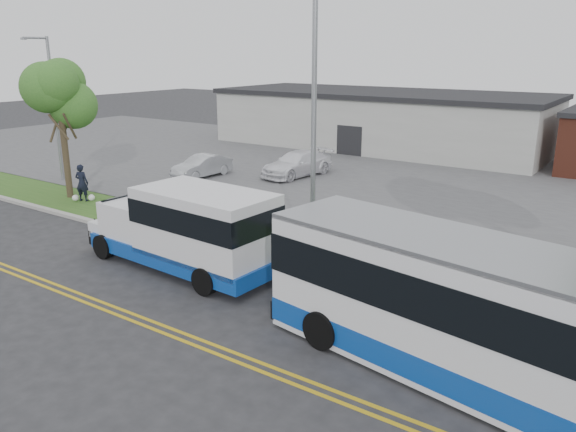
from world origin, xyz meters
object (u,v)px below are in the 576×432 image
Objects in this scene: parked_car_a at (202,166)px; parked_car_b at (297,164)px; tree_west at (59,98)px; streetlight_near at (313,116)px; streetlight_far at (53,104)px; shuttle_bus at (190,227)px; transit_bus at (506,325)px; pedestrian at (82,183)px.

parked_car_b reaches higher than parked_car_a.
tree_west is 15.01m from streetlight_near.
parked_car_b is (10.78, 8.69, -3.65)m from streetlight_far.
streetlight_near is 1.90× the size of parked_car_b.
transit_bus is at bearing -4.43° from shuttle_bus.
streetlight_near is 5.62m from shuttle_bus.
transit_bus is (26.84, -7.21, -2.82)m from streetlight_far.
streetlight_far is at bearing 151.02° from tree_west.
tree_west is 3.71× the size of pedestrian.
transit_bus is 2.42× the size of parked_car_b.
transit_bus reaches higher than pedestrian.
streetlight_far reaches higher than tree_west.
streetlight_near reaches higher than shuttle_bus.
tree_west is 1.76× the size of parked_car_a.
pedestrian is at bearing -23.87° from streetlight_far.
tree_west is at bearing 166.44° from shuttle_bus.
pedestrian is 12.33m from parked_car_b.
parked_car_b is at bearing -137.48° from pedestrian.
pedestrian is (-21.58, 4.89, -0.63)m from transit_bus.
parked_car_a is at bearing -118.72° from pedestrian.
tree_west is 13.09m from shuttle_bus.
pedestrian reaches higher than parked_car_b.
parked_car_b is (-16.05, 15.90, -0.83)m from transit_bus.
streetlight_far is 0.66× the size of transit_bus.
shuttle_bus is at bearing 141.33° from pedestrian.
parked_car_a is at bearing 148.13° from streetlight_near.
transit_bus is (10.76, -1.40, 0.08)m from shuttle_bus.
parked_car_b is at bearing 58.11° from tree_west.
parked_car_b is (6.78, 10.90, -4.30)m from tree_west.
parked_car_b is at bearing 113.07° from shuttle_bus.
shuttle_bus is 1.57× the size of parked_car_b.
tree_west is 0.88× the size of shuttle_bus.
tree_west is 0.86× the size of streetlight_far.
shuttle_bus is at bearing -133.11° from streetlight_near.
streetlight_near reaches higher than streetlight_far.
transit_bus is 3.08× the size of parked_car_a.
streetlight_near is at bearing 49.90° from shuttle_bus.
pedestrian is 0.47× the size of parked_car_a.
pedestrian is at bearing 165.17° from shuttle_bus.
parked_car_a is at bearing 72.78° from tree_west.
shuttle_bus is 4.21× the size of pedestrian.
parked_car_b is (5.53, 11.02, -0.21)m from pedestrian.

